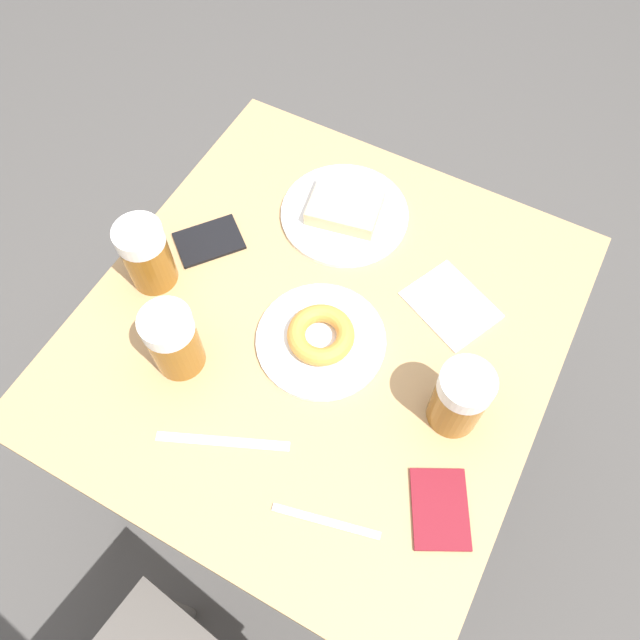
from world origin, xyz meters
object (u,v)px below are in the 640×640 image
object	(u,v)px
beer_mug_center	(173,341)
passport_far_edge	(440,509)
napkin_folded	(451,305)
fork	(326,521)
beer_mug_left	(460,398)
plate_with_cake	(345,211)
beer_mug_right	(146,255)
passport_near_edge	(209,241)
plate_with_donut	(321,338)
knife	(223,441)

from	to	relation	value
beer_mug_center	passport_far_edge	bearing A→B (deg)	177.30
napkin_folded	fork	bearing A→B (deg)	87.33
beer_mug_left	napkin_folded	bearing A→B (deg)	-67.19
plate_with_cake	beer_mug_right	world-z (taller)	beer_mug_right
plate_with_cake	beer_mug_left	distance (m)	0.46
beer_mug_left	passport_far_edge	distance (m)	0.18
beer_mug_center	passport_far_edge	size ratio (longest dim) A/B	0.95
plate_with_cake	beer_mug_left	size ratio (longest dim) A/B	1.77
beer_mug_right	fork	world-z (taller)	beer_mug_right
passport_near_edge	beer_mug_right	bearing A→B (deg)	69.14
plate_with_donut	napkin_folded	xyz separation A→B (m)	(-0.18, -0.18, -0.01)
plate_with_cake	plate_with_donut	distance (m)	0.29
beer_mug_center	passport_near_edge	size ratio (longest dim) A/B	0.95
beer_mug_center	plate_with_donut	bearing A→B (deg)	-143.50
beer_mug_center	napkin_folded	world-z (taller)	beer_mug_center
passport_near_edge	passport_far_edge	size ratio (longest dim) A/B	1.01
passport_far_edge	plate_with_donut	bearing A→B (deg)	-29.51
beer_mug_right	fork	bearing A→B (deg)	153.78
plate_with_donut	passport_far_edge	bearing A→B (deg)	150.49
beer_mug_right	napkin_folded	distance (m)	0.56
plate_with_cake	beer_mug_right	distance (m)	0.40
napkin_folded	passport_near_edge	world-z (taller)	passport_near_edge
fork	napkin_folded	bearing A→B (deg)	-92.67
knife	passport_near_edge	world-z (taller)	passport_near_edge
passport_near_edge	knife	bearing A→B (deg)	126.38
passport_near_edge	napkin_folded	bearing A→B (deg)	-169.20
passport_far_edge	beer_mug_left	bearing A→B (deg)	-74.05
plate_with_donut	passport_near_edge	world-z (taller)	plate_with_donut
passport_far_edge	beer_mug_right	bearing A→B (deg)	-12.57
plate_with_cake	beer_mug_center	distance (m)	0.44
beer_mug_right	passport_far_edge	world-z (taller)	beer_mug_right
plate_with_cake	beer_mug_center	bearing A→B (deg)	75.76
beer_mug_left	knife	world-z (taller)	beer_mug_left
passport_far_edge	plate_with_cake	bearing A→B (deg)	-48.32
plate_with_donut	napkin_folded	size ratio (longest dim) A/B	1.21
beer_mug_center	napkin_folded	xyz separation A→B (m)	(-0.38, -0.33, -0.07)
plate_with_cake	beer_mug_right	size ratio (longest dim) A/B	1.77
beer_mug_center	passport_far_edge	world-z (taller)	beer_mug_center
knife	passport_far_edge	xyz separation A→B (m)	(-0.36, -0.07, 0.00)
plate_with_cake	passport_far_edge	bearing A→B (deg)	131.68
plate_with_donut	beer_mug_left	xyz separation A→B (m)	(-0.26, 0.02, 0.06)
beer_mug_left	beer_mug_center	world-z (taller)	same
plate_with_donut	knife	distance (m)	0.25
beer_mug_left	plate_with_cake	bearing A→B (deg)	-39.55
plate_with_donut	knife	xyz separation A→B (m)	(0.05, 0.24, -0.01)
beer_mug_center	passport_far_edge	distance (m)	0.51
beer_mug_right	passport_far_edge	size ratio (longest dim) A/B	0.95
passport_near_edge	beer_mug_left	bearing A→B (deg)	169.16
beer_mug_right	napkin_folded	size ratio (longest dim) A/B	0.75
beer_mug_left	fork	xyz separation A→B (m)	(0.10, 0.26, -0.07)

